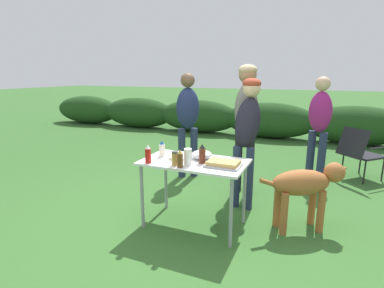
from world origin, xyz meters
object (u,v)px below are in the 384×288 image
at_px(paper_cup_stack, 188,157).
at_px(standing_person_in_gray_fleece, 248,125).
at_px(mayo_bottle, 162,149).
at_px(standing_person_with_beanie, 319,120).
at_px(dog, 306,185).
at_px(beer_bottle, 180,159).
at_px(standing_person_in_navy_coat, 246,113).
at_px(mixing_bowl, 202,155).
at_px(plate_stack, 179,157).
at_px(camp_chair_green_behind_table, 360,151).
at_px(bbq_sauce_bottle, 202,154).
at_px(ketchup_bottle, 148,154).
at_px(spice_jar, 175,158).
at_px(food_tray, 223,164).
at_px(standing_person_in_red_jacket, 188,116).
at_px(folding_table, 194,168).

relative_size(paper_cup_stack, standing_person_in_gray_fleece, 0.11).
bearing_deg(mayo_bottle, standing_person_with_beanie, 52.81).
relative_size(standing_person_with_beanie, dog, 1.80).
xyz_separation_m(beer_bottle, standing_person_in_navy_coat, (0.32, 1.40, 0.30)).
bearing_deg(mixing_bowl, standing_person_with_beanie, 60.18).
height_order(paper_cup_stack, standing_person_in_navy_coat, standing_person_in_navy_coat).
xyz_separation_m(mayo_bottle, standing_person_in_navy_coat, (0.67, 1.11, 0.30)).
relative_size(plate_stack, camp_chair_green_behind_table, 0.25).
xyz_separation_m(paper_cup_stack, bbq_sauce_bottle, (0.10, 0.13, 0.01)).
xyz_separation_m(plate_stack, ketchup_bottle, (-0.22, -0.26, 0.08)).
bearing_deg(beer_bottle, plate_stack, 118.60).
relative_size(standing_person_in_navy_coat, dog, 1.98).
relative_size(bbq_sauce_bottle, camp_chair_green_behind_table, 0.24).
relative_size(plate_stack, spice_jar, 1.44).
height_order(standing_person_with_beanie, camp_chair_green_behind_table, standing_person_with_beanie).
relative_size(food_tray, standing_person_in_red_jacket, 0.21).
relative_size(food_tray, mayo_bottle, 1.93).
relative_size(standing_person_in_red_jacket, camp_chair_green_behind_table, 1.99).
xyz_separation_m(paper_cup_stack, ketchup_bottle, (-0.41, -0.09, 0.01)).
bearing_deg(beer_bottle, dog, 29.52).
bearing_deg(spice_jar, standing_person_in_red_jacket, 109.66).
relative_size(beer_bottle, standing_person_in_gray_fleece, 0.11).
height_order(food_tray, mixing_bowl, mixing_bowl).
distance_m(spice_jar, standing_person_in_navy_coat, 1.44).
xyz_separation_m(food_tray, standing_person_in_navy_coat, (-0.06, 1.19, 0.36)).
height_order(mayo_bottle, bbq_sauce_bottle, bbq_sauce_bottle).
bearing_deg(paper_cup_stack, standing_person_with_beanie, 62.52).
xyz_separation_m(bbq_sauce_bottle, standing_person_in_navy_coat, (0.17, 1.17, 0.29)).
height_order(mixing_bowl, bbq_sauce_bottle, bbq_sauce_bottle).
bearing_deg(camp_chair_green_behind_table, food_tray, -76.19).
bearing_deg(standing_person_in_gray_fleece, paper_cup_stack, -109.18).
bearing_deg(spice_jar, bbq_sauce_bottle, 37.75).
bearing_deg(camp_chair_green_behind_table, standing_person_with_beanie, -112.40).
distance_m(bbq_sauce_bottle, standing_person_in_gray_fleece, 0.87).
relative_size(paper_cup_stack, mayo_bottle, 0.96).
bearing_deg(dog, plate_stack, -103.95).
bearing_deg(standing_person_in_red_jacket, camp_chair_green_behind_table, -15.53).
xyz_separation_m(food_tray, beer_bottle, (-0.38, -0.20, 0.06)).
bearing_deg(plate_stack, dog, 16.32).
bearing_deg(mixing_bowl, standing_person_in_gray_fleece, 62.39).
bearing_deg(bbq_sauce_bottle, mayo_bottle, 173.31).
relative_size(spice_jar, standing_person_in_gray_fleece, 0.09).
distance_m(food_tray, mixing_bowl, 0.34).
bearing_deg(standing_person_in_navy_coat, folding_table, -90.32).
relative_size(mixing_bowl, standing_person_with_beanie, 0.14).
bearing_deg(mayo_bottle, camp_chair_green_behind_table, 46.80).
distance_m(mixing_bowl, ketchup_bottle, 0.58).
bearing_deg(spice_jar, food_tray, 18.42).
distance_m(folding_table, standing_person_in_gray_fleece, 0.93).
bearing_deg(camp_chair_green_behind_table, beer_bottle, -80.14).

